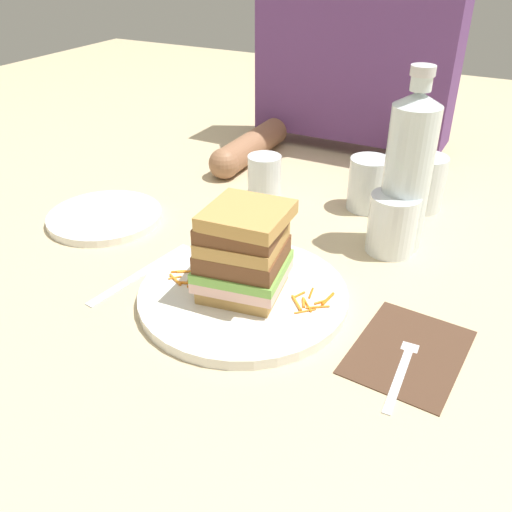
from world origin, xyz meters
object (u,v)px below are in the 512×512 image
main_plate (246,296)px  diner_across (355,30)px  fork (405,361)px  juice_glass (392,227)px  napkin_dark (409,351)px  water_bottle (408,171)px  side_plate (105,217)px  knife (138,275)px  empty_tumbler_2 (423,183)px  sandwich (246,252)px  empty_tumbler_0 (368,184)px  empty_tumbler_1 (264,177)px

main_plate → diner_across: diner_across is taller
fork → juice_glass: juice_glass is taller
main_plate → napkin_dark: size_ratio=1.74×
water_bottle → side_plate: water_bottle is taller
knife → diner_across: bearing=82.5°
empty_tumbler_2 → diner_across: 0.38m
main_plate → empty_tumbler_2: size_ratio=2.92×
sandwich → water_bottle: (0.14, 0.25, 0.05)m
empty_tumbler_2 → water_bottle: bearing=-89.8°
water_bottle → side_plate: bearing=-162.0°
empty_tumbler_0 → empty_tumbler_1: empty_tumbler_0 is taller
napkin_dark → empty_tumbler_2: bearing=101.8°
empty_tumbler_1 → empty_tumbler_2: 0.29m
side_plate → sandwich: bearing=-16.0°
sandwich → empty_tumbler_1: 0.34m
sandwich → empty_tumbler_1: sandwich is taller
napkin_dark → empty_tumbler_2: (-0.08, 0.40, 0.05)m
main_plate → side_plate: main_plate is taller
napkin_dark → empty_tumbler_0: size_ratio=1.73×
napkin_dark → juice_glass: (-0.09, 0.23, 0.04)m
fork → empty_tumbler_2: bearing=101.3°
fork → empty_tumbler_2: size_ratio=1.69×
water_bottle → sandwich: bearing=-119.6°
main_plate → empty_tumbler_0: 0.36m
main_plate → knife: (-0.17, -0.02, -0.01)m
empty_tumbler_0 → empty_tumbler_1: 0.19m
sandwich → water_bottle: 0.29m
sandwich → knife: size_ratio=0.64×
napkin_dark → side_plate: 0.57m
empty_tumbler_0 → empty_tumbler_2: bearing=28.4°
fork → juice_glass: size_ratio=1.76×
knife → main_plate: bearing=6.6°
diner_across → main_plate: bearing=-82.4°
napkin_dark → fork: bearing=-87.8°
empty_tumbler_2 → side_plate: empty_tumbler_2 is taller
empty_tumbler_1 → main_plate: bearing=-67.3°
water_bottle → empty_tumbler_2: size_ratio=2.85×
fork → empty_tumbler_1: empty_tumbler_1 is taller
empty_tumbler_0 → diner_across: size_ratio=0.17×
fork → side_plate: size_ratio=0.85×
napkin_dark → sandwich: bearing=179.3°
empty_tumbler_2 → diner_across: size_ratio=0.18×
main_plate → empty_tumbler_1: empty_tumbler_1 is taller
knife → empty_tumbler_1: empty_tumbler_1 is taller
water_bottle → empty_tumbler_0: water_bottle is taller
side_plate → empty_tumbler_1: bearing=46.2°
napkin_dark → diner_across: 0.75m
sandwich → juice_glass: (0.14, 0.23, -0.03)m
empty_tumbler_0 → empty_tumbler_1: bearing=-165.7°
sandwich → water_bottle: bearing=60.4°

